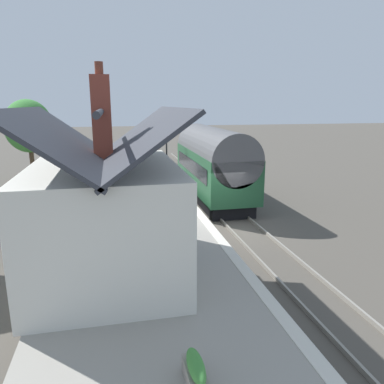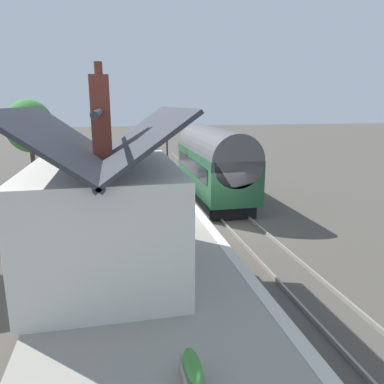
{
  "view_description": "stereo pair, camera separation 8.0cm",
  "coord_description": "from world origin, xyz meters",
  "px_view_note": "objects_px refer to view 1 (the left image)",
  "views": [
    {
      "loc": [
        -15.26,
        4.88,
        5.7
      ],
      "look_at": [
        0.34,
        1.5,
        1.81
      ],
      "focal_mm": 34.27,
      "sensor_mm": 36.0,
      "label": 1
    },
    {
      "loc": [
        -15.28,
        4.8,
        5.7
      ],
      "look_at": [
        0.34,
        1.5,
        1.81
      ],
      "focal_mm": 34.27,
      "sensor_mm": 36.0,
      "label": 2
    }
  ],
  "objects_px": {
    "bench_platform_end": "(141,166)",
    "planter_bench_left": "(196,374)",
    "planter_corner_building": "(122,182)",
    "station_building": "(107,214)",
    "bench_near_building": "(146,180)",
    "train": "(213,163)",
    "planter_under_sign": "(171,200)",
    "station_sign_board": "(179,178)",
    "lamp_post_platform": "(166,141)",
    "tree_distant": "(29,126)",
    "bench_by_lamp": "(155,202)",
    "planter_edge_far": "(97,194)",
    "planter_edge_near": "(151,171)",
    "planter_bench_right": "(104,180)"
  },
  "relations": [
    {
      "from": "train",
      "to": "planter_bench_right",
      "type": "relative_size",
      "value": 11.64
    },
    {
      "from": "bench_near_building",
      "to": "station_building",
      "type": "bearing_deg",
      "value": 168.86
    },
    {
      "from": "planter_edge_near",
      "to": "lamp_post_platform",
      "type": "relative_size",
      "value": 0.23
    },
    {
      "from": "bench_near_building",
      "to": "planter_corner_building",
      "type": "distance_m",
      "value": 1.49
    },
    {
      "from": "train",
      "to": "planter_under_sign",
      "type": "relative_size",
      "value": 13.01
    },
    {
      "from": "planter_edge_far",
      "to": "lamp_post_platform",
      "type": "distance_m",
      "value": 6.6
    },
    {
      "from": "station_building",
      "to": "planter_edge_far",
      "type": "distance_m",
      "value": 8.2
    },
    {
      "from": "planter_edge_near",
      "to": "train",
      "type": "bearing_deg",
      "value": -136.95
    },
    {
      "from": "train",
      "to": "station_sign_board",
      "type": "height_order",
      "value": "train"
    },
    {
      "from": "planter_edge_near",
      "to": "planter_corner_building",
      "type": "relative_size",
      "value": 0.83
    },
    {
      "from": "planter_bench_right",
      "to": "bench_platform_end",
      "type": "bearing_deg",
      "value": -33.01
    },
    {
      "from": "bench_platform_end",
      "to": "planter_bench_left",
      "type": "bearing_deg",
      "value": 178.18
    },
    {
      "from": "bench_by_lamp",
      "to": "planter_corner_building",
      "type": "xyz_separation_m",
      "value": [
        4.57,
        1.36,
        0.05
      ]
    },
    {
      "from": "station_sign_board",
      "to": "tree_distant",
      "type": "distance_m",
      "value": 13.12
    },
    {
      "from": "planter_edge_near",
      "to": "bench_platform_end",
      "type": "bearing_deg",
      "value": 16.97
    },
    {
      "from": "station_building",
      "to": "bench_near_building",
      "type": "distance_m",
      "value": 10.93
    },
    {
      "from": "planter_edge_far",
      "to": "tree_distant",
      "type": "relative_size",
      "value": 0.14
    },
    {
      "from": "planter_edge_near",
      "to": "station_sign_board",
      "type": "height_order",
      "value": "station_sign_board"
    },
    {
      "from": "station_building",
      "to": "planter_under_sign",
      "type": "relative_size",
      "value": 9.02
    },
    {
      "from": "planter_bench_right",
      "to": "planter_edge_far",
      "type": "bearing_deg",
      "value": 175.6
    },
    {
      "from": "train",
      "to": "lamp_post_platform",
      "type": "bearing_deg",
      "value": 45.49
    },
    {
      "from": "planter_edge_far",
      "to": "planter_bench_left",
      "type": "xyz_separation_m",
      "value": [
        -13.22,
        -2.15,
        -0.15
      ]
    },
    {
      "from": "station_building",
      "to": "lamp_post_platform",
      "type": "distance_m",
      "value": 13.17
    },
    {
      "from": "station_sign_board",
      "to": "station_building",
      "type": "bearing_deg",
      "value": 154.95
    },
    {
      "from": "bench_near_building",
      "to": "station_sign_board",
      "type": "distance_m",
      "value": 3.51
    },
    {
      "from": "bench_platform_end",
      "to": "planter_corner_building",
      "type": "relative_size",
      "value": 1.43
    },
    {
      "from": "bench_platform_end",
      "to": "planter_edge_far",
      "type": "bearing_deg",
      "value": 159.69
    },
    {
      "from": "planter_edge_near",
      "to": "station_sign_board",
      "type": "distance_m",
      "value": 6.39
    },
    {
      "from": "planter_under_sign",
      "to": "planter_bench_left",
      "type": "bearing_deg",
      "value": 173.05
    },
    {
      "from": "bench_platform_end",
      "to": "planter_bench_right",
      "type": "xyz_separation_m",
      "value": [
        -3.88,
        2.52,
        -0.1
      ]
    },
    {
      "from": "tree_distant",
      "to": "bench_near_building",
      "type": "bearing_deg",
      "value": -130.21
    },
    {
      "from": "station_building",
      "to": "planter_bench_right",
      "type": "height_order",
      "value": "station_building"
    },
    {
      "from": "bench_platform_end",
      "to": "station_sign_board",
      "type": "bearing_deg",
      "value": -170.53
    },
    {
      "from": "planter_edge_near",
      "to": "planter_bench_right",
      "type": "xyz_separation_m",
      "value": [
        -2.04,
        3.08,
        -0.07
      ]
    },
    {
      "from": "lamp_post_platform",
      "to": "station_sign_board",
      "type": "relative_size",
      "value": 2.29
    },
    {
      "from": "planter_corner_building",
      "to": "lamp_post_platform",
      "type": "bearing_deg",
      "value": -50.86
    },
    {
      "from": "bench_platform_end",
      "to": "planter_corner_building",
      "type": "xyz_separation_m",
      "value": [
        -5.41,
        1.49,
        0.05
      ]
    },
    {
      "from": "planter_corner_building",
      "to": "station_sign_board",
      "type": "relative_size",
      "value": 0.63
    },
    {
      "from": "lamp_post_platform",
      "to": "planter_edge_far",
      "type": "bearing_deg",
      "value": 136.98
    },
    {
      "from": "tree_distant",
      "to": "planter_under_sign",
      "type": "bearing_deg",
      "value": -141.98
    },
    {
      "from": "train",
      "to": "planter_edge_near",
      "type": "bearing_deg",
      "value": 43.05
    },
    {
      "from": "bench_by_lamp",
      "to": "lamp_post_platform",
      "type": "relative_size",
      "value": 0.39
    },
    {
      "from": "train",
      "to": "planter_under_sign",
      "type": "xyz_separation_m",
      "value": [
        -3.86,
        3.14,
        -1.04
      ]
    },
    {
      "from": "station_sign_board",
      "to": "tree_distant",
      "type": "height_order",
      "value": "tree_distant"
    },
    {
      "from": "planter_under_sign",
      "to": "station_building",
      "type": "bearing_deg",
      "value": 155.58
    },
    {
      "from": "lamp_post_platform",
      "to": "station_sign_board",
      "type": "height_order",
      "value": "lamp_post_platform"
    },
    {
      "from": "bench_by_lamp",
      "to": "tree_distant",
      "type": "relative_size",
      "value": 0.24
    },
    {
      "from": "bench_by_lamp",
      "to": "planter_under_sign",
      "type": "height_order",
      "value": "bench_by_lamp"
    },
    {
      "from": "bench_platform_end",
      "to": "bench_near_building",
      "type": "relative_size",
      "value": 1.0
    },
    {
      "from": "planter_under_sign",
      "to": "planter_edge_near",
      "type": "distance_m",
      "value": 7.42
    }
  ]
}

